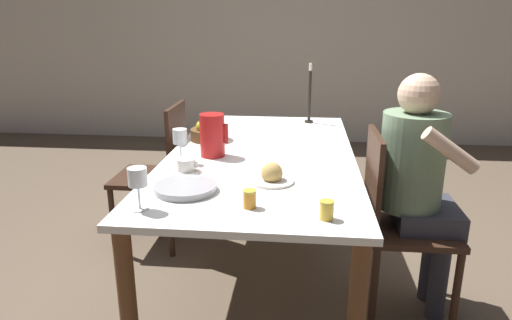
# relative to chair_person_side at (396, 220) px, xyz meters

# --- Properties ---
(ground_plane) EXTENTS (20.00, 20.00, 0.00)m
(ground_plane) POSITION_rel_chair_person_side_xyz_m (-0.68, 0.29, -0.50)
(ground_plane) COLOR brown
(wall_back) EXTENTS (10.00, 0.06, 2.60)m
(wall_back) POSITION_rel_chair_person_side_xyz_m (-0.68, 3.38, 0.80)
(wall_back) COLOR beige
(wall_back) RESTS_ON ground_plane
(dining_table) EXTENTS (0.99, 1.93, 0.73)m
(dining_table) POSITION_rel_chair_person_side_xyz_m (-0.68, 0.29, 0.15)
(dining_table) COLOR white
(dining_table) RESTS_ON ground_plane
(chair_person_side) EXTENTS (0.42, 0.42, 0.92)m
(chair_person_side) POSITION_rel_chair_person_side_xyz_m (0.00, 0.00, 0.00)
(chair_person_side) COLOR #331E14
(chair_person_side) RESTS_ON ground_plane
(chair_opposite) EXTENTS (0.42, 0.42, 0.92)m
(chair_opposite) POSITION_rel_chair_person_side_xyz_m (-1.37, 0.60, 0.00)
(chair_opposite) COLOR #331E14
(chair_opposite) RESTS_ON ground_plane
(person_seated) EXTENTS (0.39, 0.41, 1.20)m
(person_seated) POSITION_rel_chair_person_side_xyz_m (0.09, 0.03, 0.22)
(person_seated) COLOR #33333D
(person_seated) RESTS_ON ground_plane
(red_pitcher) EXTENTS (0.16, 0.13, 0.23)m
(red_pitcher) POSITION_rel_chair_person_side_xyz_m (-0.94, 0.21, 0.35)
(red_pitcher) COLOR red
(red_pitcher) RESTS_ON dining_table
(wine_glass_water) EXTENTS (0.07, 0.07, 0.18)m
(wine_glass_water) POSITION_rel_chair_person_side_xyz_m (-1.07, 0.07, 0.36)
(wine_glass_water) COLOR white
(wine_glass_water) RESTS_ON dining_table
(wine_glass_juice) EXTENTS (0.07, 0.07, 0.17)m
(wine_glass_juice) POSITION_rel_chair_person_side_xyz_m (-1.08, -0.53, 0.35)
(wine_glass_juice) COLOR white
(wine_glass_juice) RESTS_ON dining_table
(teacup_near_person) EXTENTS (0.15, 0.15, 0.07)m
(teacup_near_person) POSITION_rel_chair_person_side_xyz_m (-1.01, -0.07, 0.26)
(teacup_near_person) COLOR silver
(teacup_near_person) RESTS_ON dining_table
(serving_tray) EXTENTS (0.27, 0.27, 0.03)m
(serving_tray) POSITION_rel_chair_person_side_xyz_m (-0.95, -0.32, 0.25)
(serving_tray) COLOR #9E9EA3
(serving_tray) RESTS_ON dining_table
(bread_plate) EXTENTS (0.20, 0.20, 0.10)m
(bread_plate) POSITION_rel_chair_person_side_xyz_m (-0.60, -0.17, 0.26)
(bread_plate) COLOR silver
(bread_plate) RESTS_ON dining_table
(jam_jar_amber) EXTENTS (0.05, 0.05, 0.07)m
(jam_jar_amber) POSITION_rel_chair_person_side_xyz_m (-0.37, -0.54, 0.27)
(jam_jar_amber) COLOR gold
(jam_jar_amber) RESTS_ON dining_table
(jam_jar_red) EXTENTS (0.05, 0.05, 0.07)m
(jam_jar_red) POSITION_rel_chair_person_side_xyz_m (-0.66, -0.46, 0.27)
(jam_jar_red) COLOR #C67A1E
(jam_jar_red) RESTS_ON dining_table
(fruit_bowl) EXTENTS (0.23, 0.23, 0.13)m
(fruit_bowl) POSITION_rel_chair_person_side_xyz_m (-1.02, 0.54, 0.28)
(fruit_bowl) COLOR brown
(fruit_bowl) RESTS_ON dining_table
(candlestick_tall) EXTENTS (0.06, 0.06, 0.41)m
(candlestick_tall) POSITION_rel_chair_person_side_xyz_m (-0.42, 1.08, 0.40)
(candlestick_tall) COLOR black
(candlestick_tall) RESTS_ON dining_table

